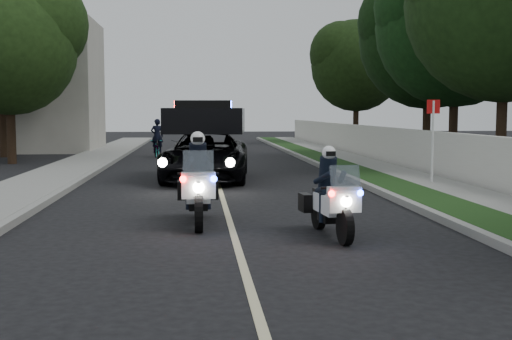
# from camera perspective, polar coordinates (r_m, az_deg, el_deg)

# --- Properties ---
(ground) EXTENTS (120.00, 120.00, 0.00)m
(ground) POSITION_cam_1_polar(r_m,az_deg,el_deg) (10.94, -1.79, -6.17)
(ground) COLOR black
(ground) RESTS_ON ground
(curb_right) EXTENTS (0.20, 60.00, 0.15)m
(curb_right) POSITION_cam_1_polar(r_m,az_deg,el_deg) (21.34, 7.65, -0.50)
(curb_right) COLOR gray
(curb_right) RESTS_ON ground
(grass_verge) EXTENTS (1.20, 60.00, 0.16)m
(grass_verge) POSITION_cam_1_polar(r_m,az_deg,el_deg) (21.51, 9.47, -0.47)
(grass_verge) COLOR #193814
(grass_verge) RESTS_ON ground
(sidewalk_right) EXTENTS (1.40, 60.00, 0.16)m
(sidewalk_right) POSITION_cam_1_polar(r_m,az_deg,el_deg) (21.87, 12.77, -0.44)
(sidewalk_right) COLOR gray
(sidewalk_right) RESTS_ON ground
(property_wall) EXTENTS (0.22, 60.00, 1.50)m
(property_wall) POSITION_cam_1_polar(r_m,az_deg,el_deg) (22.15, 15.27, 1.32)
(property_wall) COLOR beige
(property_wall) RESTS_ON ground
(curb_left) EXTENTS (0.20, 60.00, 0.15)m
(curb_left) POSITION_cam_1_polar(r_m,az_deg,el_deg) (21.10, -14.61, -0.68)
(curb_left) COLOR gray
(curb_left) RESTS_ON ground
(sidewalk_left) EXTENTS (2.00, 60.00, 0.16)m
(sidewalk_left) POSITION_cam_1_polar(r_m,az_deg,el_deg) (21.31, -17.53, -0.69)
(sidewalk_left) COLOR gray
(sidewalk_left) RESTS_ON ground
(building_far) EXTENTS (8.00, 6.00, 7.00)m
(building_far) POSITION_cam_1_polar(r_m,az_deg,el_deg) (37.91, -19.62, 6.85)
(building_far) COLOR #A8A396
(building_far) RESTS_ON ground
(lane_marking) EXTENTS (0.12, 50.00, 0.01)m
(lane_marking) POSITION_cam_1_polar(r_m,az_deg,el_deg) (20.83, -3.41, -0.80)
(lane_marking) COLOR #BFB78C
(lane_marking) RESTS_ON ground
(police_moto_left) EXTENTS (0.74, 2.08, 1.76)m
(police_moto_left) POSITION_cam_1_polar(r_m,az_deg,el_deg) (12.62, -5.01, -4.68)
(police_moto_left) COLOR white
(police_moto_left) RESTS_ON ground
(police_moto_right) EXTENTS (0.82, 1.89, 1.56)m
(police_moto_right) POSITION_cam_1_polar(r_m,az_deg,el_deg) (11.42, 6.46, -5.73)
(police_moto_right) COLOR white
(police_moto_right) RESTS_ON ground
(police_suv) EXTENTS (2.99, 5.63, 2.64)m
(police_suv) POSITION_cam_1_polar(r_m,az_deg,el_deg) (20.57, -4.33, -0.89)
(police_suv) COLOR black
(police_suv) RESTS_ON ground
(bicycle) EXTENTS (0.62, 1.57, 0.81)m
(bicycle) POSITION_cam_1_polar(r_m,az_deg,el_deg) (31.35, -8.54, 1.12)
(bicycle) COLOR black
(bicycle) RESTS_ON ground
(cyclist) EXTENTS (0.62, 0.45, 1.60)m
(cyclist) POSITION_cam_1_polar(r_m,az_deg,el_deg) (31.35, -8.54, 1.12)
(cyclist) COLOR black
(cyclist) RESTS_ON ground
(sign_post) EXTENTS (0.44, 0.44, 2.55)m
(sign_post) POSITION_cam_1_polar(r_m,az_deg,el_deg) (19.30, 14.96, -1.44)
(sign_post) COLOR red
(sign_post) RESTS_ON ground
(tree_right_b) EXTENTS (8.59, 8.59, 11.27)m
(tree_right_b) POSITION_cam_1_polar(r_m,az_deg,el_deg) (24.31, 20.36, -0.27)
(tree_right_b) COLOR #1C3812
(tree_right_b) RESTS_ON ground
(tree_right_c) EXTENTS (7.82, 7.82, 10.42)m
(tree_right_c) POSITION_cam_1_polar(r_m,az_deg,el_deg) (31.19, 14.49, 1.00)
(tree_right_c) COLOR black
(tree_right_c) RESTS_ON ground
(tree_right_d) EXTENTS (8.51, 8.51, 10.71)m
(tree_right_d) POSITION_cam_1_polar(r_m,az_deg,el_deg) (28.09, 16.63, 0.51)
(tree_right_d) COLOR #143812
(tree_right_d) RESTS_ON ground
(tree_right_e) EXTENTS (7.25, 7.25, 9.92)m
(tree_right_e) POSITION_cam_1_polar(r_m,az_deg,el_deg) (43.61, 8.62, 2.22)
(tree_right_e) COLOR black
(tree_right_e) RESTS_ON ground
(tree_left_near) EXTENTS (7.07, 7.07, 9.20)m
(tree_left_near) POSITION_cam_1_polar(r_m,az_deg,el_deg) (28.78, -20.36, 0.51)
(tree_left_near) COLOR #1F3B13
(tree_left_near) RESTS_ON ground
(tree_left_far) EXTENTS (7.59, 7.59, 10.73)m
(tree_left_far) POSITION_cam_1_polar(r_m,az_deg,el_deg) (33.09, -20.99, 1.05)
(tree_left_far) COLOR #113410
(tree_left_far) RESTS_ON ground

